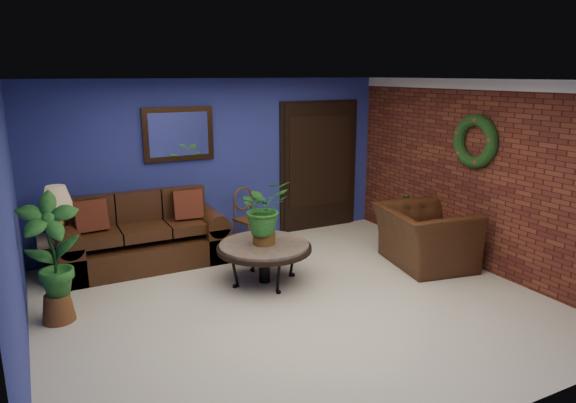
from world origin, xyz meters
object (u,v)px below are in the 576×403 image
side_chair (248,213)px  armchair (424,237)px  sofa (142,241)px  end_table (62,246)px  coffee_table (264,248)px  table_lamp (57,205)px

side_chair → armchair: 2.60m
sofa → end_table: sofa is taller
armchair → sofa: bearing=72.8°
coffee_table → armchair: armchair is taller
table_lamp → side_chair: size_ratio=0.71×
sofa → armchair: 3.88m
end_table → side_chair: 2.60m
side_chair → sofa: bearing=166.5°
sofa → coffee_table: bearing=-48.0°
table_lamp → armchair: 4.82m
sofa → side_chair: sofa is taller
side_chair → armchair: size_ratio=0.74×
coffee_table → table_lamp: table_lamp is taller
table_lamp → sofa: bearing=1.8°
sofa → armchair: bearing=-27.6°
table_lamp → armchair: (4.45, -1.76, -0.56)m
sofa → table_lamp: size_ratio=3.43×
sofa → side_chair: bearing=1.2°
armchair → table_lamp: bearing=78.8°
table_lamp → end_table: bearing=-26.6°
end_table → armchair: (4.45, -1.76, -0.02)m
armchair → side_chair: bearing=55.8°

